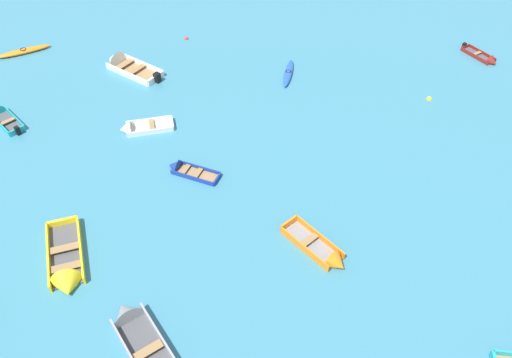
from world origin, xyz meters
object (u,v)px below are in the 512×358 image
kayak_orange_far_right (24,51)px  rowboat_turquoise_midfield_right (2,116)px  rowboat_yellow_distant_center (67,273)px  rowboat_orange_near_right (325,254)px  rowboat_white_foreground_center (123,64)px  mooring_buoy_central (429,99)px  rowboat_grey_back_row_right (135,328)px  rowboat_maroon_near_camera (486,59)px  mooring_buoy_trailing (186,39)px  rowboat_white_midfield_left (135,128)px  rowboat_deep_blue_far_left (183,169)px  kayak_blue_cluster_inner (288,73)px

kayak_orange_far_right → rowboat_turquoise_midfield_right: size_ratio=1.09×
kayak_orange_far_right → rowboat_yellow_distant_center: 21.10m
rowboat_orange_near_right → rowboat_white_foreground_center: rowboat_white_foreground_center is taller
rowboat_orange_near_right → mooring_buoy_central: 15.04m
rowboat_grey_back_row_right → mooring_buoy_central: bearing=54.3°
kayak_orange_far_right → rowboat_maroon_near_camera: (33.05, 4.21, -0.04)m
rowboat_maroon_near_camera → rowboat_grey_back_row_right: rowboat_grey_back_row_right is taller
rowboat_turquoise_midfield_right → mooring_buoy_trailing: size_ratio=9.61×
rowboat_turquoise_midfield_right → mooring_buoy_central: 27.21m
rowboat_yellow_distant_center → rowboat_white_midfield_left: bearing=91.2°
kayak_orange_far_right → rowboat_turquoise_midfield_right: bearing=-73.3°
rowboat_yellow_distant_center → kayak_orange_far_right: bearing=121.6°
rowboat_yellow_distant_center → rowboat_deep_blue_far_left: bearing=65.4°
mooring_buoy_trailing → rowboat_white_midfield_left: bearing=-91.7°
rowboat_grey_back_row_right → rowboat_orange_near_right: bearing=33.8°
rowboat_white_midfield_left → rowboat_turquoise_midfield_right: bearing=-179.3°
rowboat_turquoise_midfield_right → rowboat_maroon_near_camera: bearing=20.6°
kayak_orange_far_right → rowboat_maroon_near_camera: bearing=7.3°
rowboat_white_foreground_center → mooring_buoy_trailing: (3.44, 4.43, -0.21)m
rowboat_orange_near_right → rowboat_grey_back_row_right: bearing=-146.2°
rowboat_turquoise_midfield_right → rowboat_white_foreground_center: bearing=50.9°
kayak_orange_far_right → rowboat_deep_blue_far_left: rowboat_deep_blue_far_left is taller
rowboat_turquoise_midfield_right → rowboat_yellow_distant_center: size_ratio=0.66×
rowboat_white_midfield_left → kayak_blue_cluster_inner: size_ratio=1.02×
rowboat_white_foreground_center → kayak_blue_cluster_inner: 11.63m
rowboat_orange_near_right → rowboat_deep_blue_far_left: bearing=150.1°
kayak_orange_far_right → rowboat_grey_back_row_right: rowboat_grey_back_row_right is taller
kayak_blue_cluster_inner → mooring_buoy_trailing: (-8.17, 3.63, -0.15)m
rowboat_maroon_near_camera → rowboat_yellow_distant_center: bearing=-134.8°
kayak_orange_far_right → kayak_blue_cluster_inner: 19.32m
rowboat_maroon_near_camera → rowboat_yellow_distant_center: rowboat_yellow_distant_center is taller
kayak_orange_far_right → rowboat_yellow_distant_center: (11.05, -17.97, 0.04)m
rowboat_white_midfield_left → rowboat_turquoise_midfield_right: (-8.61, -0.11, 0.01)m
kayak_orange_far_right → rowboat_grey_back_row_right: size_ratio=0.82×
rowboat_grey_back_row_right → mooring_buoy_trailing: rowboat_grey_back_row_right is taller
rowboat_white_midfield_left → mooring_buoy_central: size_ratio=9.33×
mooring_buoy_central → mooring_buoy_trailing: 18.27m
rowboat_white_midfield_left → rowboat_orange_near_right: rowboat_orange_near_right is taller
rowboat_turquoise_midfield_right → rowboat_maroon_near_camera: (30.83, 11.59, -0.04)m
rowboat_maroon_near_camera → mooring_buoy_trailing: size_ratio=8.10×
rowboat_white_midfield_left → rowboat_maroon_near_camera: size_ratio=1.29×
rowboat_orange_near_right → rowboat_white_midfield_left: bearing=147.1°
rowboat_white_foreground_center → kayak_orange_far_right: bearing=175.5°
rowboat_maroon_near_camera → rowboat_white_midfield_left: bearing=-152.7°
kayak_orange_far_right → mooring_buoy_central: kayak_orange_far_right is taller
rowboat_white_midfield_left → rowboat_deep_blue_far_left: rowboat_white_midfield_left is taller
kayak_orange_far_right → rowboat_orange_near_right: (22.80, -15.02, 0.03)m
mooring_buoy_central → mooring_buoy_trailing: bearing=164.1°
rowboat_maroon_near_camera → rowboat_deep_blue_far_left: (-18.49, -14.50, 0.00)m
kayak_orange_far_right → rowboat_white_foreground_center: (7.71, -0.61, 0.03)m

